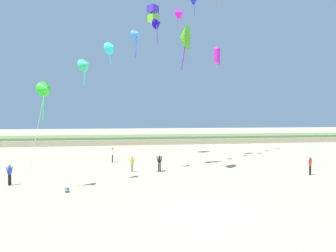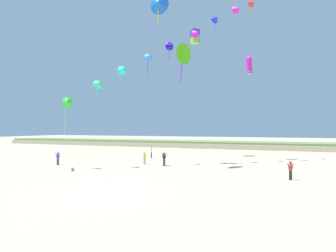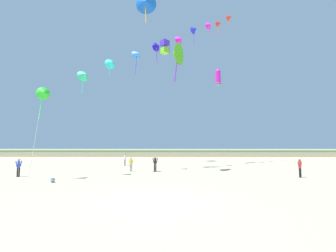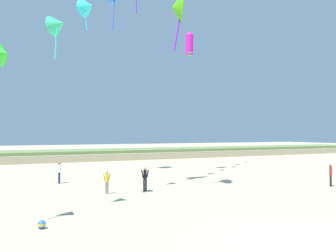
{
  "view_description": "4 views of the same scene",
  "coord_description": "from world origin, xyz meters",
  "views": [
    {
      "loc": [
        -4.86,
        -16.23,
        5.41
      ],
      "look_at": [
        -0.28,
        10.99,
        4.54
      ],
      "focal_mm": 32.0,
      "sensor_mm": 36.0,
      "label": 1
    },
    {
      "loc": [
        10.69,
        -16.44,
        4.52
      ],
      "look_at": [
        0.88,
        9.68,
        4.75
      ],
      "focal_mm": 28.0,
      "sensor_mm": 36.0,
      "label": 2
    },
    {
      "loc": [
        0.86,
        -12.07,
        3.06
      ],
      "look_at": [
        0.62,
        10.66,
        4.86
      ],
      "focal_mm": 24.0,
      "sensor_mm": 36.0,
      "label": 3
    },
    {
      "loc": [
        -10.39,
        -9.97,
        4.01
      ],
      "look_at": [
        0.6,
        12.12,
        4.54
      ],
      "focal_mm": 38.0,
      "sensor_mm": 36.0,
      "label": 4
    }
  ],
  "objects": [
    {
      "name": "kite_banner_string",
      "position": [
        0.69,
        15.98,
        16.22
      ],
      "size": [
        23.76,
        20.01,
        25.68
      ],
      "color": "#29D52B"
    },
    {
      "name": "large_kite_high_solo",
      "position": [
        1.5,
        12.43,
        13.08
      ],
      "size": [
        1.93,
        2.58,
        4.38
      ],
      "color": "#52C212"
    },
    {
      "name": "person_near_right",
      "position": [
        -5.49,
        19.52,
        1.02
      ],
      "size": [
        0.24,
        0.62,
        1.76
      ],
      "color": "#282D4C",
      "rests_on": "ground"
    },
    {
      "name": "beach_ball",
      "position": [
        -8.46,
        5.87,
        0.18
      ],
      "size": [
        0.36,
        0.36,
        0.36
      ],
      "color": "blue",
      "rests_on": "ground"
    },
    {
      "name": "person_mid_center",
      "position": [
        -3.51,
        13.02,
        0.92
      ],
      "size": [
        0.56,
        0.22,
        1.6
      ],
      "color": "gray",
      "rests_on": "ground"
    },
    {
      "name": "dune_ridge",
      "position": [
        0.0,
        45.11,
        0.73
      ],
      "size": [
        120.0,
        10.4,
        1.47
      ],
      "color": "tan",
      "rests_on": "ground"
    },
    {
      "name": "person_near_left",
      "position": [
        -0.82,
        12.87,
        0.99
      ],
      "size": [
        0.6,
        0.23,
        1.71
      ],
      "color": "black",
      "rests_on": "ground"
    },
    {
      "name": "large_kite_low_lead",
      "position": [
        8.41,
        22.71,
        13.53
      ],
      "size": [
        1.11,
        1.25,
        2.85
      ],
      "color": "#E521C6"
    },
    {
      "name": "ground_plane",
      "position": [
        0.0,
        0.0,
        0.0
      ],
      "size": [
        240.0,
        240.0,
        0.0
      ],
      "primitive_type": "plane",
      "color": "#C1B28E"
    },
    {
      "name": "person_far_right",
      "position": [
        -13.27,
        8.87,
        0.97
      ],
      "size": [
        0.39,
        0.54,
        1.68
      ],
      "color": "black",
      "rests_on": "ground"
    },
    {
      "name": "person_far_left",
      "position": [
        12.66,
        8.69,
        0.96
      ],
      "size": [
        0.55,
        0.34,
        1.66
      ],
      "color": "black",
      "rests_on": "ground"
    },
    {
      "name": "large_kite_mid_trail",
      "position": [
        -0.07,
        24.56,
        19.35
      ],
      "size": [
        1.62,
        1.62,
        2.21
      ],
      "color": "#72D12D"
    },
    {
      "name": "large_kite_outer_drift",
      "position": [
        -2.14,
        14.19,
        20.4
      ],
      "size": [
        2.53,
        1.01,
        3.94
      ],
      "color": "blue"
    }
  ]
}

